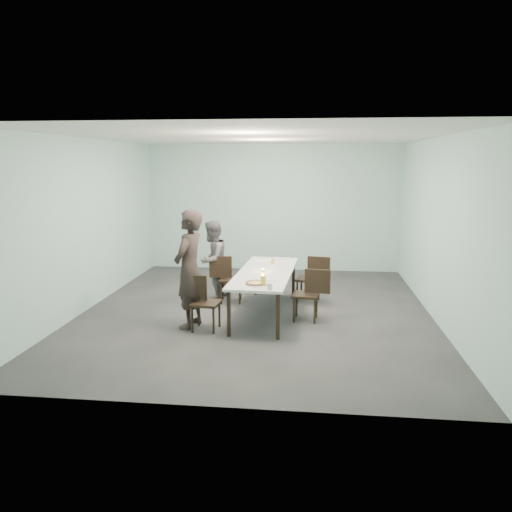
# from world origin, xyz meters

# --- Properties ---
(ground) EXTENTS (7.00, 7.00, 0.00)m
(ground) POSITION_xyz_m (0.00, 0.00, 0.00)
(ground) COLOR #333335
(ground) RESTS_ON ground
(room_shell) EXTENTS (6.02, 7.02, 3.01)m
(room_shell) POSITION_xyz_m (0.00, 0.00, 2.03)
(room_shell) COLOR #ADDAD6
(room_shell) RESTS_ON ground
(table) EXTENTS (1.04, 2.64, 0.75)m
(table) POSITION_xyz_m (0.17, -0.12, 0.69)
(table) COLOR white
(table) RESTS_ON ground
(chair_near_left) EXTENTS (0.63, 0.45, 0.87)m
(chair_near_left) POSITION_xyz_m (-0.75, -1.05, 0.50)
(chair_near_left) COLOR black
(chair_near_left) RESTS_ON ground
(chair_far_left) EXTENTS (0.63, 0.46, 0.87)m
(chair_far_left) POSITION_xyz_m (-0.62, 0.54, 0.50)
(chair_far_left) COLOR black
(chair_far_left) RESTS_ON ground
(chair_near_right) EXTENTS (0.63, 0.46, 0.87)m
(chair_near_right) POSITION_xyz_m (0.94, -0.40, 0.50)
(chair_near_right) COLOR black
(chair_near_right) RESTS_ON ground
(chair_far_right) EXTENTS (0.64, 0.50, 0.87)m
(chair_far_right) POSITION_xyz_m (0.98, 0.72, 0.50)
(chair_far_right) COLOR black
(chair_far_right) RESTS_ON ground
(diner_near) EXTENTS (0.58, 0.76, 1.87)m
(diner_near) POSITION_xyz_m (-0.95, -0.92, 0.94)
(diner_near) COLOR black
(diner_near) RESTS_ON ground
(diner_far) EXTENTS (0.76, 0.87, 1.51)m
(diner_far) POSITION_xyz_m (-0.92, 0.73, 0.75)
(diner_far) COLOR slate
(diner_far) RESTS_ON ground
(pizza) EXTENTS (0.34, 0.34, 0.04)m
(pizza) POSITION_xyz_m (0.11, -1.04, 0.77)
(pizza) COLOR white
(pizza) RESTS_ON table
(side_plate) EXTENTS (0.18, 0.18, 0.01)m
(side_plate) POSITION_xyz_m (0.32, -0.75, 0.76)
(side_plate) COLOR white
(side_plate) RESTS_ON table
(beer_glass) EXTENTS (0.08, 0.08, 0.15)m
(beer_glass) POSITION_xyz_m (0.23, -1.10, 0.82)
(beer_glass) COLOR gold
(beer_glass) RESTS_ON table
(water_tumbler) EXTENTS (0.08, 0.08, 0.09)m
(water_tumbler) POSITION_xyz_m (0.34, -1.31, 0.80)
(water_tumbler) COLOR silver
(water_tumbler) RESTS_ON table
(tealight) EXTENTS (0.06, 0.06, 0.05)m
(tealight) POSITION_xyz_m (0.13, -0.14, 0.77)
(tealight) COLOR silver
(tealight) RESTS_ON table
(amber_tumbler) EXTENTS (0.07, 0.07, 0.08)m
(amber_tumbler) POSITION_xyz_m (0.23, 0.56, 0.79)
(amber_tumbler) COLOR gold
(amber_tumbler) RESTS_ON table
(menu) EXTENTS (0.31, 0.24, 0.01)m
(menu) POSITION_xyz_m (0.03, 0.80, 0.75)
(menu) COLOR silver
(menu) RESTS_ON table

